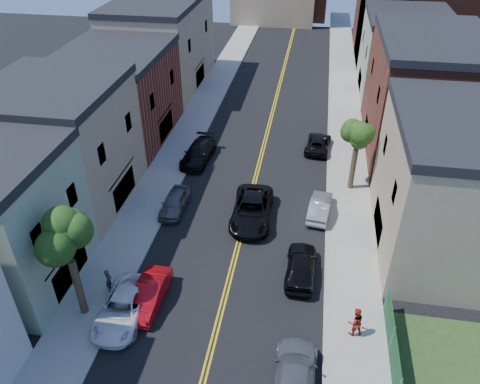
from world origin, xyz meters
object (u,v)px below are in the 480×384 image
at_px(black_car_left, 198,153).
at_px(black_car_right, 301,266).
at_px(grey_car_left, 174,203).
at_px(pedestrian_left, 109,280).
at_px(black_suv_lane, 252,210).
at_px(white_pickup, 123,308).
at_px(red_sedan, 149,294).
at_px(dark_car_right_far, 318,143).
at_px(pedestrian_right, 355,322).
at_px(silver_car_right, 320,207).
at_px(grey_car_right, 295,377).

xyz_separation_m(black_car_left, black_car_right, (9.95, -13.21, 0.02)).
bearing_deg(grey_car_left, pedestrian_left, -99.44).
height_order(black_car_left, black_suv_lane, black_suv_lane).
relative_size(white_pickup, pedestrian_left, 3.26).
bearing_deg(grey_car_left, red_sedan, -82.43).
height_order(grey_car_left, black_car_left, black_car_left).
height_order(white_pickup, dark_car_right_far, white_pickup).
bearing_deg(pedestrian_left, black_suv_lane, -61.34).
bearing_deg(black_car_left, black_suv_lane, -48.07).
bearing_deg(pedestrian_right, black_suv_lane, -71.98).
bearing_deg(pedestrian_right, pedestrian_left, -21.99).
relative_size(grey_car_left, pedestrian_left, 2.57).
xyz_separation_m(black_car_left, silver_car_right, (11.00, -6.43, -0.08)).
bearing_deg(dark_car_right_far, grey_car_left, 52.92).
height_order(black_car_left, grey_car_right, black_car_left).
bearing_deg(black_car_left, grey_car_right, -60.07).
relative_size(red_sedan, grey_car_left, 1.06).
xyz_separation_m(white_pickup, black_car_right, (9.95, 5.14, 0.07)).
xyz_separation_m(red_sedan, dark_car_right_far, (9.43, 20.95, -0.08)).
height_order(red_sedan, black_car_right, black_car_right).
bearing_deg(red_sedan, white_pickup, -130.27).
xyz_separation_m(dark_car_right_far, pedestrian_left, (-12.16, -20.48, 0.32)).
xyz_separation_m(silver_car_right, pedestrian_right, (2.15, -11.08, 0.39)).
distance_m(white_pickup, pedestrian_right, 13.18).
bearing_deg(white_pickup, pedestrian_left, 130.68).
bearing_deg(black_car_left, pedestrian_right, -48.60).
xyz_separation_m(black_car_right, pedestrian_right, (3.20, -4.30, 0.29)).
bearing_deg(black_car_right, grey_car_right, 91.68).
relative_size(black_car_right, dark_car_right_far, 1.02).
bearing_deg(grey_car_right, pedestrian_left, -21.22).
bearing_deg(black_car_right, pedestrian_left, 16.94).
distance_m(black_car_right, pedestrian_left, 12.00).
height_order(silver_car_right, pedestrian_left, pedestrian_left).
distance_m(red_sedan, black_suv_lane, 10.42).
distance_m(grey_car_left, black_suv_lane, 6.00).
distance_m(dark_car_right_far, pedestrian_right, 21.55).
xyz_separation_m(grey_car_left, pedestrian_left, (-1.57, -8.91, 0.25)).
height_order(silver_car_right, dark_car_right_far, silver_car_right).
bearing_deg(black_car_left, red_sedan, -81.62).
relative_size(white_pickup, black_car_left, 0.98).
height_order(white_pickup, silver_car_right, white_pickup).
bearing_deg(pedestrian_left, white_pickup, -158.73).
distance_m(black_car_left, black_car_right, 16.54).
distance_m(silver_car_right, dark_car_right_far, 10.32).
height_order(black_car_left, dark_car_right_far, black_car_left).
relative_size(white_pickup, black_car_right, 1.12).
relative_size(red_sedan, black_suv_lane, 0.71).
distance_m(white_pickup, silver_car_right, 16.22).
xyz_separation_m(white_pickup, grey_car_right, (10.11, -2.91, 0.04)).
xyz_separation_m(grey_car_left, pedestrian_right, (13.15, -9.82, 0.39)).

